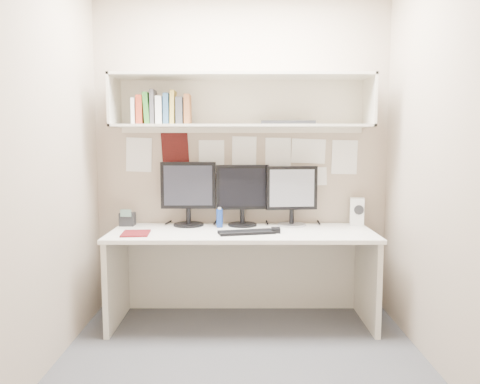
{
  "coord_description": "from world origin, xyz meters",
  "views": [
    {
      "loc": [
        -0.02,
        -2.87,
        1.41
      ],
      "look_at": [
        -0.02,
        0.35,
        1.06
      ],
      "focal_mm": 35.0,
      "sensor_mm": 36.0,
      "label": 1
    }
  ],
  "objects_px": {
    "desk": "(242,277)",
    "desk_phone": "(127,219)",
    "maroon_notebook": "(136,233)",
    "monitor_right": "(292,193)",
    "keyboard": "(246,232)",
    "speaker": "(357,211)",
    "monitor_left": "(188,192)",
    "monitor_center": "(242,193)"
  },
  "relations": [
    {
      "from": "monitor_right",
      "to": "speaker",
      "type": "height_order",
      "value": "monitor_right"
    },
    {
      "from": "keyboard",
      "to": "maroon_notebook",
      "type": "height_order",
      "value": "keyboard"
    },
    {
      "from": "monitor_left",
      "to": "desk_phone",
      "type": "relative_size",
      "value": 3.68
    },
    {
      "from": "speaker",
      "to": "maroon_notebook",
      "type": "xyz_separation_m",
      "value": [
        -1.72,
        -0.38,
        -0.1
      ]
    },
    {
      "from": "monitor_right",
      "to": "speaker",
      "type": "relative_size",
      "value": 2.17
    },
    {
      "from": "maroon_notebook",
      "to": "desk_phone",
      "type": "height_order",
      "value": "desk_phone"
    },
    {
      "from": "maroon_notebook",
      "to": "monitor_right",
      "type": "bearing_deg",
      "value": 12.44
    },
    {
      "from": "keyboard",
      "to": "desk_phone",
      "type": "bearing_deg",
      "value": 147.77
    },
    {
      "from": "desk",
      "to": "monitor_center",
      "type": "xyz_separation_m",
      "value": [
        0.0,
        0.22,
        0.63
      ]
    },
    {
      "from": "desk",
      "to": "keyboard",
      "type": "height_order",
      "value": "keyboard"
    },
    {
      "from": "desk",
      "to": "keyboard",
      "type": "distance_m",
      "value": 0.39
    },
    {
      "from": "maroon_notebook",
      "to": "keyboard",
      "type": "bearing_deg",
      "value": -2.86
    },
    {
      "from": "desk",
      "to": "desk_phone",
      "type": "height_order",
      "value": "desk_phone"
    },
    {
      "from": "keyboard",
      "to": "maroon_notebook",
      "type": "distance_m",
      "value": 0.82
    },
    {
      "from": "desk",
      "to": "monitor_center",
      "type": "height_order",
      "value": "monitor_center"
    },
    {
      "from": "monitor_left",
      "to": "speaker",
      "type": "distance_m",
      "value": 1.38
    },
    {
      "from": "desk",
      "to": "desk_phone",
      "type": "bearing_deg",
      "value": 167.11
    },
    {
      "from": "desk",
      "to": "monitor_center",
      "type": "relative_size",
      "value": 4.07
    },
    {
      "from": "monitor_left",
      "to": "monitor_right",
      "type": "xyz_separation_m",
      "value": [
        0.83,
        0.0,
        -0.02
      ]
    },
    {
      "from": "desk",
      "to": "speaker",
      "type": "relative_size",
      "value": 9.02
    },
    {
      "from": "monitor_right",
      "to": "keyboard",
      "type": "xyz_separation_m",
      "value": [
        -0.37,
        -0.34,
        -0.25
      ]
    },
    {
      "from": "speaker",
      "to": "monitor_right",
      "type": "bearing_deg",
      "value": -164.42
    },
    {
      "from": "maroon_notebook",
      "to": "desk_phone",
      "type": "distance_m",
      "value": 0.39
    },
    {
      "from": "monitor_left",
      "to": "monitor_right",
      "type": "relative_size",
      "value": 1.07
    },
    {
      "from": "monitor_center",
      "to": "monitor_left",
      "type": "bearing_deg",
      "value": 175.7
    },
    {
      "from": "monitor_left",
      "to": "desk_phone",
      "type": "xyz_separation_m",
      "value": [
        -0.49,
        -0.01,
        -0.22
      ]
    },
    {
      "from": "monitor_left",
      "to": "keyboard",
      "type": "height_order",
      "value": "monitor_left"
    },
    {
      "from": "monitor_center",
      "to": "desk_phone",
      "type": "height_order",
      "value": "monitor_center"
    },
    {
      "from": "monitor_left",
      "to": "monitor_right",
      "type": "bearing_deg",
      "value": -0.69
    },
    {
      "from": "desk",
      "to": "monitor_right",
      "type": "bearing_deg",
      "value": 28.54
    },
    {
      "from": "monitor_center",
      "to": "desk_phone",
      "type": "distance_m",
      "value": 0.95
    },
    {
      "from": "speaker",
      "to": "maroon_notebook",
      "type": "distance_m",
      "value": 1.77
    },
    {
      "from": "monitor_left",
      "to": "monitor_center",
      "type": "xyz_separation_m",
      "value": [
        0.44,
        0.0,
        -0.01
      ]
    },
    {
      "from": "monitor_right",
      "to": "maroon_notebook",
      "type": "bearing_deg",
      "value": -169.35
    },
    {
      "from": "keyboard",
      "to": "speaker",
      "type": "xyz_separation_m",
      "value": [
        0.91,
        0.36,
        0.1
      ]
    },
    {
      "from": "monitor_center",
      "to": "monitor_right",
      "type": "distance_m",
      "value": 0.4
    },
    {
      "from": "desk",
      "to": "speaker",
      "type": "xyz_separation_m",
      "value": [
        0.94,
        0.24,
        0.47
      ]
    },
    {
      "from": "desk",
      "to": "monitor_right",
      "type": "distance_m",
      "value": 0.78
    },
    {
      "from": "monitor_left",
      "to": "maroon_notebook",
      "type": "xyz_separation_m",
      "value": [
        -0.35,
        -0.36,
        -0.27
      ]
    },
    {
      "from": "desk_phone",
      "to": "speaker",
      "type": "bearing_deg",
      "value": 3.13
    },
    {
      "from": "desk",
      "to": "speaker",
      "type": "height_order",
      "value": "speaker"
    },
    {
      "from": "desk",
      "to": "desk_phone",
      "type": "xyz_separation_m",
      "value": [
        -0.93,
        0.21,
        0.42
      ]
    }
  ]
}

